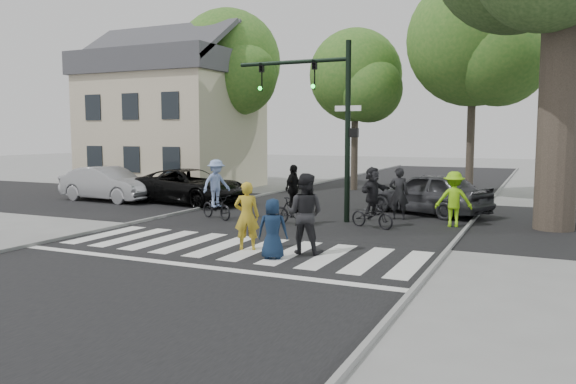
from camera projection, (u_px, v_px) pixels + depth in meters
The scene contains 23 objects.
ground at pixel (218, 255), 13.75m from camera, with size 120.00×120.00×0.00m, color gray.
road_stem at pixel (300, 225), 18.27m from camera, with size 10.00×70.00×0.01m, color black.
road_cross at pixel (332, 213), 20.98m from camera, with size 70.00×10.00×0.01m, color black.
curb_left at pixel (172, 214), 20.37m from camera, with size 0.10×70.00×0.10m, color gray.
curb_right at pixel (460, 235), 16.16m from camera, with size 0.10×70.00×0.10m, color gray.
crosswalk at pixel (232, 250), 14.35m from camera, with size 10.00×3.85×0.01m.
traffic_signal at pixel (324, 106), 18.80m from camera, with size 4.45×0.29×6.00m.
bg_tree_0 at pixel (162, 80), 33.29m from camera, with size 5.46×5.20×8.97m.
bg_tree_1 at pixel (231, 66), 30.67m from camera, with size 6.09×5.80×9.80m.
bg_tree_2 at pixel (359, 79), 28.90m from camera, with size 5.04×4.80×8.40m.
bg_tree_3 at pixel (480, 44), 25.04m from camera, with size 6.30×6.00×10.20m.
house at pixel (173, 118), 30.77m from camera, with size 8.40×8.10×8.82m.
pedestrian_woman at pixel (247, 216), 14.30m from camera, with size 0.64×0.42×1.76m, color gold.
pedestrian_child at pixel (273, 229), 13.28m from camera, with size 0.71×0.46×1.45m, color #12233D.
pedestrian_adult at pixel (305, 214), 13.87m from camera, with size 0.97×0.76×2.00m, color black.
cyclist_left at pixel (216, 193), 19.47m from camera, with size 1.73×1.22×2.08m.
cyclist_mid at pixel (293, 200), 18.23m from camera, with size 1.53×0.94×1.98m.
cyclist_right at pixel (372, 201), 17.62m from camera, with size 1.62×1.50×1.94m.
car_suv at pixel (190, 186), 23.82m from camera, with size 2.46×5.34×1.48m, color black.
car_silver at pixel (108, 184), 24.76m from camera, with size 1.61×4.61×1.52m, color #A4A5A9.
car_grey at pixel (428, 193), 20.66m from camera, with size 1.85×4.61×1.57m, color #393A3E.
bystander_hivis at pixel (454, 199), 17.86m from camera, with size 1.15×0.66×1.78m, color #87D613.
bystander_dark at pixel (399, 194), 19.37m from camera, with size 0.66×0.43×1.81m, color black.
Camera 1 is at (7.21, -11.56, 2.97)m, focal length 35.00 mm.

